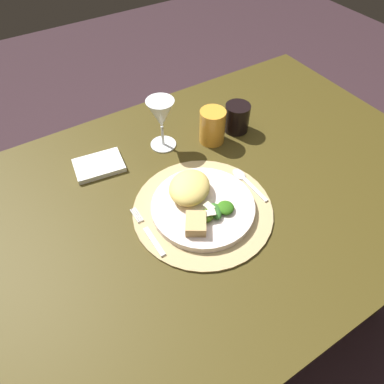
% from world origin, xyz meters
% --- Properties ---
extents(ground_plane, '(6.00, 6.00, 0.00)m').
position_xyz_m(ground_plane, '(0.00, 0.00, 0.00)').
color(ground_plane, '#322126').
extents(dining_table, '(1.35, 0.88, 0.75)m').
position_xyz_m(dining_table, '(0.00, 0.00, 0.61)').
color(dining_table, '#3F3411').
rests_on(dining_table, ground).
extents(placemat, '(0.34, 0.34, 0.01)m').
position_xyz_m(placemat, '(-0.04, -0.05, 0.75)').
color(placemat, tan).
rests_on(placemat, dining_table).
extents(dinner_plate, '(0.25, 0.25, 0.02)m').
position_xyz_m(dinner_plate, '(-0.04, -0.05, 0.76)').
color(dinner_plate, silver).
rests_on(dinner_plate, placemat).
extents(pasta_serving, '(0.15, 0.15, 0.05)m').
position_xyz_m(pasta_serving, '(-0.05, -0.00, 0.80)').
color(pasta_serving, '#ECCB66').
rests_on(pasta_serving, dinner_plate).
extents(salad_greens, '(0.11, 0.07, 0.02)m').
position_xyz_m(salad_greens, '(-0.03, -0.08, 0.78)').
color(salad_greens, '#476E1A').
rests_on(salad_greens, dinner_plate).
extents(bread_piece, '(0.07, 0.07, 0.03)m').
position_xyz_m(bread_piece, '(-0.09, -0.09, 0.79)').
color(bread_piece, tan).
rests_on(bread_piece, dinner_plate).
extents(fork, '(0.01, 0.15, 0.00)m').
position_xyz_m(fork, '(-0.18, -0.04, 0.76)').
color(fork, silver).
rests_on(fork, placemat).
extents(spoon, '(0.03, 0.14, 0.01)m').
position_xyz_m(spoon, '(0.11, -0.02, 0.76)').
color(spoon, silver).
rests_on(spoon, placemat).
extents(napkin, '(0.14, 0.11, 0.01)m').
position_xyz_m(napkin, '(-0.19, 0.23, 0.76)').
color(napkin, white).
rests_on(napkin, dining_table).
extents(wine_glass, '(0.08, 0.08, 0.15)m').
position_xyz_m(wine_glass, '(-0.00, 0.22, 0.85)').
color(wine_glass, silver).
rests_on(wine_glass, dining_table).
extents(amber_tumbler, '(0.07, 0.07, 0.10)m').
position_xyz_m(amber_tumbler, '(0.13, 0.16, 0.80)').
color(amber_tumbler, gold).
rests_on(amber_tumbler, dining_table).
extents(dark_tumbler, '(0.07, 0.07, 0.09)m').
position_xyz_m(dark_tumbler, '(0.22, 0.17, 0.79)').
color(dark_tumbler, black).
rests_on(dark_tumbler, dining_table).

